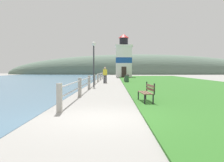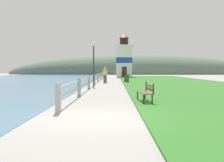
% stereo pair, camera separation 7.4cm
% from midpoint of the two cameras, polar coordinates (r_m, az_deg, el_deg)
% --- Properties ---
extents(ground_plane, '(160.00, 160.00, 0.00)m').
position_cam_midpoint_polar(ground_plane, '(7.99, -3.69, -8.52)').
color(ground_plane, gray).
extents(grass_verge, '(12.00, 57.27, 0.06)m').
position_cam_midpoint_polar(grass_verge, '(27.82, 15.01, -0.50)').
color(grass_verge, '#2D6623').
rests_on(grass_verge, ground_plane).
extents(seawall_railing, '(0.18, 31.63, 1.06)m').
position_cam_midpoint_polar(seawall_railing, '(24.64, -3.97, 0.55)').
color(seawall_railing, '#A8A399').
rests_on(seawall_railing, ground_plane).
extents(park_bench_near, '(0.59, 1.66, 0.94)m').
position_cam_midpoint_polar(park_bench_near, '(11.64, 8.03, -2.33)').
color(park_bench_near, brown).
rests_on(park_bench_near, ground_plane).
extents(park_bench_midway, '(0.51, 1.93, 0.94)m').
position_cam_midpoint_polar(park_bench_midway, '(30.56, 3.46, 0.83)').
color(park_bench_midway, brown).
rests_on(park_bench_midway, ground_plane).
extents(lighthouse, '(3.41, 3.41, 8.23)m').
position_cam_midpoint_polar(lighthouse, '(47.86, 2.80, 5.07)').
color(lighthouse, white).
rests_on(lighthouse, ground_plane).
extents(person_strolling, '(0.46, 0.29, 1.79)m').
position_cam_midpoint_polar(person_strolling, '(27.79, -1.51, 1.54)').
color(person_strolling, '#28282D').
rests_on(person_strolling, ground_plane).
extents(trash_bin, '(0.54, 0.54, 0.84)m').
position_cam_midpoint_polar(trash_bin, '(28.77, 3.48, 0.48)').
color(trash_bin, '#2D5138').
rests_on(trash_bin, ground_plane).
extents(lamp_post, '(0.36, 0.36, 3.96)m').
position_cam_midpoint_polar(lamp_post, '(22.12, -4.13, 5.79)').
color(lamp_post, '#333338').
rests_on(lamp_post, ground_plane).
extents(distant_hillside, '(80.00, 16.00, 12.00)m').
position_cam_midpoint_polar(distant_hillside, '(76.37, 6.23, 1.56)').
color(distant_hillside, '#566B5B').
rests_on(distant_hillside, ground_plane).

